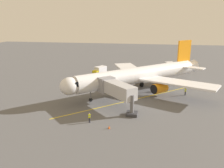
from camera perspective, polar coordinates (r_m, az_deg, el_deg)
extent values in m
plane|color=#565659|center=(60.64, 7.35, -1.24)|extent=(220.00, 220.00, 0.00)
cube|color=yellow|center=(53.37, 5.99, -3.51)|extent=(28.81, 28.10, 0.01)
cylinder|color=white|center=(58.01, 6.58, 2.21)|extent=(27.00, 26.46, 3.80)
ellipsoid|color=white|center=(48.57, -10.05, -0.52)|extent=(5.38, 5.38, 3.61)
cone|color=white|center=(71.19, 18.06, 4.00)|extent=(4.54, 4.54, 3.42)
cube|color=black|center=(48.98, -8.59, 0.35)|extent=(3.40, 3.43, 0.90)
cube|color=white|center=(54.86, 15.31, 0.35)|extent=(17.70, 11.62, 0.36)
cylinder|color=orange|center=(55.09, 11.21, -0.95)|extent=(4.04, 4.02, 2.30)
cylinder|color=black|center=(53.91, 9.88, -1.25)|extent=(1.61, 1.64, 2.10)
cube|color=white|center=(66.89, 4.29, 3.50)|extent=(11.28, 17.75, 0.36)
cylinder|color=orange|center=(63.49, 3.84, 1.47)|extent=(4.04, 4.02, 2.30)
cylinder|color=black|center=(62.47, 2.57, 1.26)|extent=(1.61, 1.64, 2.10)
cube|color=orange|center=(68.27, 16.74, 6.88)|extent=(3.69, 3.61, 7.20)
cube|color=white|center=(66.59, 18.47, 3.75)|extent=(6.78, 5.10, 0.24)
cube|color=white|center=(70.60, 14.40, 4.68)|extent=(4.99, 6.80, 0.24)
cylinder|color=slate|center=(51.21, -5.12, -2.27)|extent=(0.24, 0.24, 2.77)
cylinder|color=black|center=(51.65, -5.09, -3.74)|extent=(0.82, 0.81, 0.70)
cylinder|color=slate|center=(58.65, 10.40, 0.02)|extent=(0.24, 0.24, 2.77)
cylinder|color=black|center=(59.03, 10.33, -1.28)|extent=(1.10, 1.09, 1.10)
cylinder|color=slate|center=(62.34, 7.09, 1.07)|extent=(0.24, 0.24, 2.77)
cylinder|color=black|center=(62.70, 7.05, -0.16)|extent=(1.10, 1.09, 1.10)
cube|color=#B7B7BC|center=(46.55, 1.38, -1.23)|extent=(8.14, 8.26, 2.50)
cube|color=gray|center=(50.16, -1.58, -0.01)|extent=(4.25, 4.24, 3.00)
cylinder|color=slate|center=(43.76, 4.78, -5.07)|extent=(0.70, 0.70, 3.90)
cube|color=#333338|center=(44.36, 4.73, -7.07)|extent=(2.00, 2.00, 0.60)
cylinder|color=#23232D|center=(41.49, -5.36, -8.51)|extent=(0.26, 0.26, 0.88)
cube|color=#D8EA19|center=(41.20, -5.38, -7.57)|extent=(0.43, 0.34, 0.60)
cube|color=silver|center=(41.20, -5.38, -7.57)|extent=(0.46, 0.36, 0.10)
sphere|color=tan|center=(41.04, -5.40, -7.03)|extent=(0.22, 0.22, 0.22)
cylinder|color=#23232D|center=(57.99, 16.99, -2.13)|extent=(0.26, 0.26, 0.88)
cube|color=#D8EA19|center=(57.78, 17.04, -1.43)|extent=(0.42, 0.31, 0.60)
cube|color=silver|center=(57.78, 17.04, -1.43)|extent=(0.44, 0.33, 0.10)
sphere|color=brown|center=(57.66, 17.08, -1.03)|extent=(0.22, 0.22, 0.22)
cube|color=yellow|center=(74.31, -3.73, 2.75)|extent=(2.50, 2.43, 1.20)
cube|color=black|center=(73.79, -4.12, 2.81)|extent=(1.55, 1.00, 0.70)
cube|color=silver|center=(75.57, -2.70, 3.36)|extent=(3.55, 4.12, 2.20)
cylinder|color=black|center=(73.83, -3.50, 2.19)|extent=(0.64, 0.85, 0.84)
cylinder|color=black|center=(74.72, -4.22, 2.34)|extent=(0.64, 0.85, 0.84)
cylinder|color=black|center=(76.08, -1.82, 2.61)|extent=(0.64, 0.85, 0.84)
cylinder|color=black|center=(76.95, -2.53, 2.74)|extent=(0.64, 0.85, 0.84)
cone|color=#F2590F|center=(60.99, -5.95, -0.83)|extent=(0.32, 0.32, 0.55)
cone|color=#F2590F|center=(65.13, -10.31, 0.05)|extent=(0.32, 0.32, 0.55)
cone|color=#F2590F|center=(39.25, -0.70, -10.16)|extent=(0.32, 0.32, 0.55)
cone|color=#F2590F|center=(60.12, -11.55, -1.31)|extent=(0.32, 0.32, 0.55)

